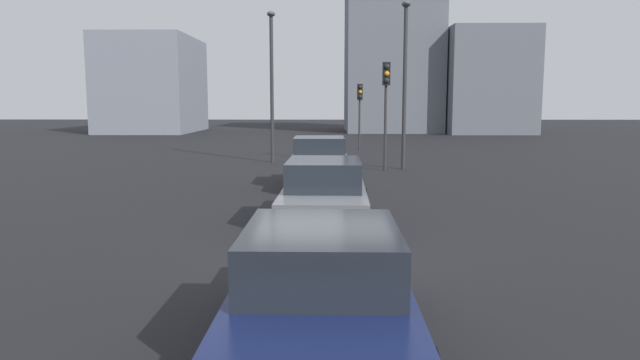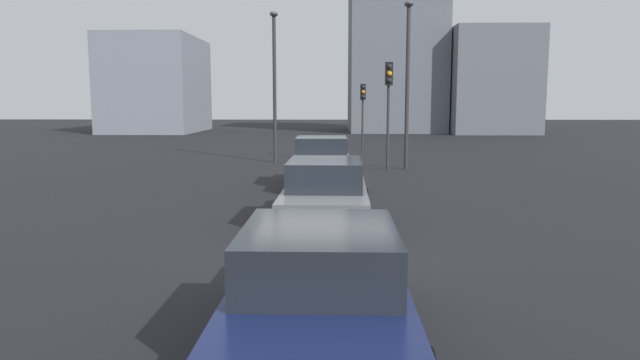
# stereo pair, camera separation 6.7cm
# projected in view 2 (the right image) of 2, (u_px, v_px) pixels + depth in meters

# --- Properties ---
(ground_plane) EXTENTS (160.00, 160.00, 0.20)m
(ground_plane) POSITION_uv_depth(u_px,v_px,m) (324.00, 252.00, 10.99)
(ground_plane) COLOR black
(car_white_lead) EXTENTS (4.20, 2.08, 1.63)m
(car_white_lead) POSITION_uv_depth(u_px,v_px,m) (322.00, 163.00, 18.73)
(car_white_lead) COLOR silver
(car_white_lead) RESTS_ON ground_plane
(car_grey_second) EXTENTS (4.85, 2.06, 1.51)m
(car_grey_second) POSITION_uv_depth(u_px,v_px,m) (325.00, 194.00, 12.66)
(car_grey_second) COLOR slate
(car_grey_second) RESTS_ON ground_plane
(car_navy_third) EXTENTS (4.59, 2.07, 1.44)m
(car_navy_third) POSITION_uv_depth(u_px,v_px,m) (320.00, 290.00, 6.30)
(car_navy_third) COLOR #141E4C
(car_navy_third) RESTS_ON ground_plane
(traffic_light_near_left) EXTENTS (0.33, 0.31, 3.74)m
(traffic_light_near_left) POSITION_uv_depth(u_px,v_px,m) (363.00, 103.00, 32.74)
(traffic_light_near_left) COLOR #2D2D30
(traffic_light_near_left) RESTS_ON ground_plane
(traffic_light_near_right) EXTENTS (0.32, 0.30, 4.29)m
(traffic_light_near_right) POSITION_uv_depth(u_px,v_px,m) (389.00, 93.00, 22.81)
(traffic_light_near_right) COLOR #2D2D30
(traffic_light_near_right) RESTS_ON ground_plane
(street_lamp_kerbside) EXTENTS (0.56, 0.36, 6.70)m
(street_lamp_kerbside) POSITION_uv_depth(u_px,v_px,m) (274.00, 74.00, 25.85)
(street_lamp_kerbside) COLOR #2D2D30
(street_lamp_kerbside) RESTS_ON ground_plane
(street_lamp_far) EXTENTS (0.56, 0.36, 6.69)m
(street_lamp_far) POSITION_uv_depth(u_px,v_px,m) (408.00, 71.00, 23.16)
(street_lamp_far) COLOR #2D2D30
(street_lamp_far) RESTS_ON ground_plane
(building_facade_left) EXTENTS (9.67, 7.31, 9.05)m
(building_facade_left) POSITION_uv_depth(u_px,v_px,m) (487.00, 82.00, 51.84)
(building_facade_left) COLOR slate
(building_facade_left) RESTS_ON ground_plane
(building_facade_center) EXTENTS (11.41, 8.40, 15.29)m
(building_facade_center) POSITION_uv_depth(u_px,v_px,m) (394.00, 49.00, 54.38)
(building_facade_center) COLOR slate
(building_facade_center) RESTS_ON ground_plane
(building_facade_right) EXTENTS (11.40, 7.68, 8.56)m
(building_facade_right) POSITION_uv_depth(u_px,v_px,m) (157.00, 85.00, 53.23)
(building_facade_right) COLOR gray
(building_facade_right) RESTS_ON ground_plane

